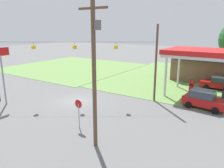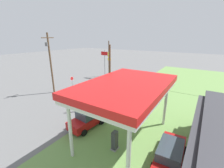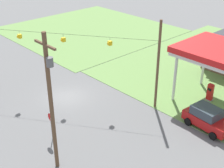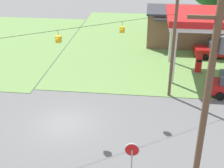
# 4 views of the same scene
# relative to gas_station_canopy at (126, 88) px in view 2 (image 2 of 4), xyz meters

# --- Properties ---
(ground_plane) EXTENTS (160.00, 160.00, 0.00)m
(ground_plane) POSITION_rel_gas_station_canopy_xyz_m (-12.12, -9.91, -5.17)
(ground_plane) COLOR slate
(grass_verge_opposite_corner) EXTENTS (24.00, 24.00, 0.04)m
(grass_verge_opposite_corner) POSITION_rel_gas_station_canopy_xyz_m (-28.12, 6.09, -5.15)
(grass_verge_opposite_corner) COLOR #6B934C
(grass_verge_opposite_corner) RESTS_ON ground
(gas_station_canopy) EXTENTS (10.26, 6.49, 5.68)m
(gas_station_canopy) POSITION_rel_gas_station_canopy_xyz_m (0.00, 0.00, 0.00)
(gas_station_canopy) COLOR silver
(gas_station_canopy) RESTS_ON ground
(fuel_pump_near) EXTENTS (0.71, 0.56, 1.78)m
(fuel_pump_near) POSITION_rel_gas_station_canopy_xyz_m (-1.89, -0.00, -4.32)
(fuel_pump_near) COLOR gray
(fuel_pump_near) RESTS_ON ground
(fuel_pump_far) EXTENTS (0.71, 0.56, 1.78)m
(fuel_pump_far) POSITION_rel_gas_station_canopy_xyz_m (1.89, -0.00, -4.32)
(fuel_pump_far) COLOR gray
(fuel_pump_far) RESTS_ON ground
(car_at_pumps_front) EXTENTS (4.36, 2.42, 1.93)m
(car_at_pumps_front) POSITION_rel_gas_station_canopy_xyz_m (0.48, -4.36, -4.19)
(car_at_pumps_front) COLOR #AD1414
(car_at_pumps_front) RESTS_ON ground
(car_at_pumps_rear) EXTENTS (5.02, 2.29, 1.74)m
(car_at_pumps_rear) POSITION_rel_gas_station_canopy_xyz_m (0.84, 4.38, -4.26)
(car_at_pumps_rear) COLOR #AD1414
(car_at_pumps_rear) RESTS_ON ground
(stop_sign_roadside) EXTENTS (0.80, 0.08, 2.50)m
(stop_sign_roadside) POSITION_rel_gas_station_canopy_xyz_m (-7.22, -14.95, -3.35)
(stop_sign_roadside) COLOR #99999E
(stop_sign_roadside) RESTS_ON ground
(stop_sign_overhead) EXTENTS (0.22, 1.97, 6.51)m
(stop_sign_overhead) POSITION_rel_gas_station_canopy_xyz_m (-17.82, -15.04, -0.65)
(stop_sign_overhead) COLOR gray
(stop_sign_overhead) RESTS_ON ground
(utility_pole_main) EXTENTS (2.20, 0.44, 10.11)m
(utility_pole_main) POSITION_rel_gas_station_canopy_xyz_m (-4.25, -16.48, 0.48)
(utility_pole_main) COLOR brown
(utility_pole_main) RESTS_ON ground
(signal_span_gantry) EXTENTS (14.91, 10.24, 8.55)m
(signal_span_gantry) POSITION_rel_gas_station_canopy_xyz_m (-12.12, -9.92, -0.58)
(signal_span_gantry) COLOR brown
(signal_span_gantry) RESTS_ON ground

